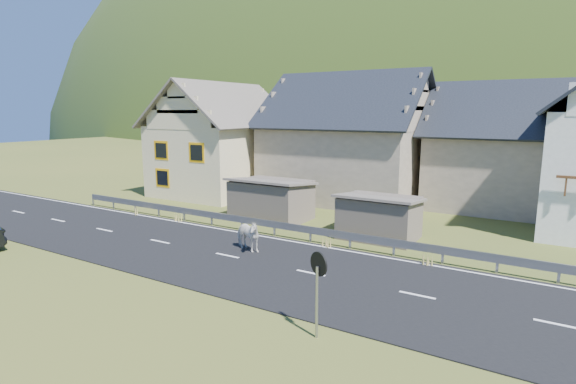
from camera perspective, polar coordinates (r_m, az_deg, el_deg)
The scene contains 13 objects.
ground at distance 19.31m, azimuth -7.71°, elevation -8.12°, with size 160.00×160.00×0.00m, color #3B4A1D.
road at distance 19.30m, azimuth -7.72°, elevation -8.06°, with size 60.00×7.00×0.04m, color black.
lane_markings at distance 19.29m, azimuth -7.72°, elevation -7.99°, with size 60.00×6.60×0.01m, color silver.
guardrail at distance 22.01m, azimuth -1.74°, elevation -4.19°, with size 28.10×0.09×0.75m.
shed_left at distance 25.26m, azimuth -2.11°, elevation -1.05°, with size 4.30×3.30×2.40m, color #6E6154.
shed_right at distance 22.01m, azimuth 11.50°, elevation -3.23°, with size 3.80×2.90×2.20m, color #6E6154.
house_cream at distance 33.99m, azimuth -8.45°, elevation 7.30°, with size 7.80×9.80×8.30m.
house_stone_a at distance 31.84m, azimuth 7.85°, elevation 7.62°, with size 10.80×9.80×8.90m.
house_stone_b at distance 31.39m, azimuth 26.46°, elevation 5.88°, with size 9.80×8.80×8.10m.
mountain at distance 196.08m, azimuth 28.83°, elevation 1.38°, with size 440.00×280.00×260.00m, color #2B3E14.
conifer_patch at distance 140.93m, azimuth 2.90°, elevation 10.26°, with size 76.00×50.00×28.00m, color black.
horse at distance 19.68m, azimuth -5.30°, elevation -5.41°, with size 1.70×0.77×1.43m, color silver.
traffic_mirror at distance 12.16m, azimuth 3.88°, elevation -10.49°, with size 0.63×0.33×2.40m.
Camera 1 is at (11.55, -14.23, 6.07)m, focal length 28.00 mm.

